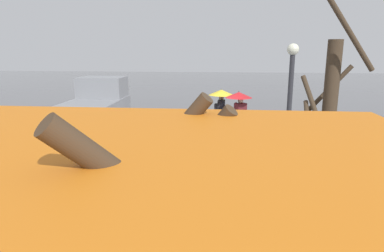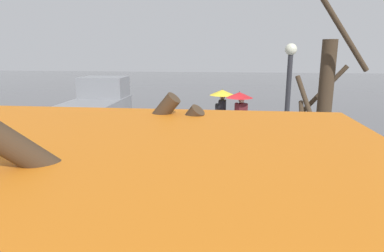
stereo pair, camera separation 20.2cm
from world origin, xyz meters
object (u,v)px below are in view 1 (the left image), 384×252
pedestrian_pink_side (239,105)px  street_lamp (289,105)px  cargo_van_parked_right (89,118)px  bare_tree_near (325,146)px  shopping_cart_vendor (199,136)px  hand_dolly_boxes (177,138)px  pedestrian_black_side (221,102)px

pedestrian_pink_side → street_lamp: size_ratio=0.56×
cargo_van_parked_right → bare_tree_near: 9.25m
shopping_cart_vendor → pedestrian_pink_side: 2.10m
hand_dolly_boxes → pedestrian_black_side: pedestrian_black_side is taller
pedestrian_black_side → bare_tree_near: (-1.90, 7.98, 0.51)m
cargo_van_parked_right → shopping_cart_vendor: (-4.16, -0.08, -0.61)m
hand_dolly_boxes → pedestrian_black_side: size_ratio=0.61×
pedestrian_pink_side → pedestrian_black_side: 1.04m
hand_dolly_boxes → street_lamp: street_lamp is taller
cargo_van_parked_right → bare_tree_near: bearing=138.1°
hand_dolly_boxes → bare_tree_near: bare_tree_near is taller
street_lamp → bare_tree_near: bearing=93.7°
cargo_van_parked_right → pedestrian_black_side: 5.30m
cargo_van_parked_right → hand_dolly_boxes: 3.42m
cargo_van_parked_right → pedestrian_black_side: cargo_van_parked_right is taller
cargo_van_parked_right → street_lamp: 7.68m
cargo_van_parked_right → bare_tree_near: (-6.85, 6.14, 0.90)m
pedestrian_pink_side → bare_tree_near: (-1.17, 7.25, 0.49)m
cargo_van_parked_right → shopping_cart_vendor: cargo_van_parked_right is taller
hand_dolly_boxes → bare_tree_near: (-3.50, 6.09, 1.58)m
hand_dolly_boxes → pedestrian_black_side: (-1.60, -1.90, 1.07)m
cargo_van_parked_right → pedestrian_black_side: (-4.95, -1.84, 0.39)m
pedestrian_pink_side → bare_tree_near: size_ratio=0.48×
shopping_cart_vendor → pedestrian_black_side: (-0.79, -1.76, 1.00)m
cargo_van_parked_right → hand_dolly_boxes: bearing=179.0°
pedestrian_black_side → cargo_van_parked_right: bearing=20.4°
street_lamp → pedestrian_pink_side: bearing=-77.8°
bare_tree_near → street_lamp: bearing=-86.3°
cargo_van_parked_right → bare_tree_near: bare_tree_near is taller
shopping_cart_vendor → street_lamp: bearing=124.6°
shopping_cart_vendor → hand_dolly_boxes: hand_dolly_boxes is taller
pedestrian_black_side → street_lamp: bearing=107.8°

